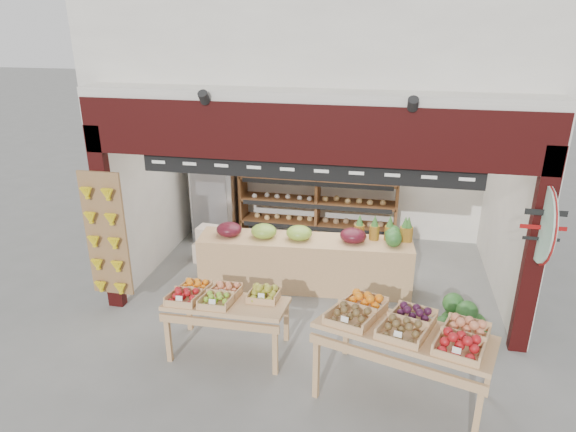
% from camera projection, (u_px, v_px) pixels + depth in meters
% --- Properties ---
extents(ground, '(60.00, 60.00, 0.00)m').
position_uv_depth(ground, '(314.00, 287.00, 7.98)').
color(ground, slate).
rests_on(ground, ground).
extents(shop_structure, '(6.36, 5.12, 5.40)m').
position_uv_depth(shop_structure, '(334.00, 17.00, 8.01)').
color(shop_structure, silver).
rests_on(shop_structure, ground).
extents(banana_board, '(0.60, 0.15, 1.80)m').
position_uv_depth(banana_board, '(105.00, 238.00, 6.99)').
color(banana_board, '#8A613E').
rests_on(banana_board, ground).
extents(gift_sign, '(0.04, 0.93, 0.92)m').
position_uv_depth(gift_sign, '(543.00, 224.00, 5.79)').
color(gift_sign, silver).
rests_on(gift_sign, ground).
extents(back_shelving, '(2.89, 0.47, 1.80)m').
position_uv_depth(back_shelving, '(318.00, 182.00, 9.28)').
color(back_shelving, brown).
rests_on(back_shelving, ground).
extents(refrigerator, '(0.81, 0.81, 1.97)m').
position_uv_depth(refrigerator, '(216.00, 187.00, 9.46)').
color(refrigerator, silver).
rests_on(refrigerator, ground).
extents(cardboard_stack, '(0.99, 0.72, 0.64)m').
position_uv_depth(cardboard_stack, '(222.00, 250.00, 8.70)').
color(cardboard_stack, beige).
rests_on(cardboard_stack, ground).
extents(mid_counter, '(3.26, 0.86, 1.02)m').
position_uv_depth(mid_counter, '(305.00, 261.00, 7.84)').
color(mid_counter, tan).
rests_on(mid_counter, ground).
extents(display_table_left, '(1.45, 0.82, 0.94)m').
position_uv_depth(display_table_left, '(221.00, 299.00, 6.27)').
color(display_table_left, tan).
rests_on(display_table_left, ground).
extents(display_table_right, '(2.00, 1.46, 1.12)m').
position_uv_depth(display_table_right, '(407.00, 328.00, 5.39)').
color(display_table_right, tan).
rests_on(display_table_right, ground).
extents(watermelon_pile, '(0.69, 0.71, 0.54)m').
position_uv_depth(watermelon_pile, '(461.00, 324.00, 6.66)').
color(watermelon_pile, '#194D1D').
rests_on(watermelon_pile, ground).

